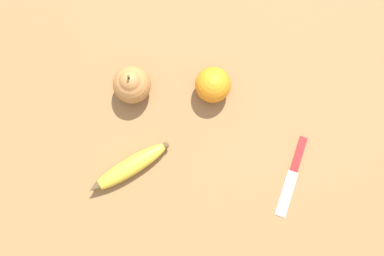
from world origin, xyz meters
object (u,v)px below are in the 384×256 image
(banana, at_px, (129,167))
(pear, at_px, (132,84))
(orange, at_px, (213,85))
(paring_knife, at_px, (293,173))

(banana, distance_m, pear, 0.18)
(banana, distance_m, orange, 0.25)
(orange, bearing_deg, banana, 87.12)
(orange, xyz_separation_m, paring_knife, (-0.25, 0.02, -0.04))
(pear, xyz_separation_m, paring_knife, (-0.38, -0.10, -0.04))
(paring_knife, bearing_deg, orange, -28.12)
(pear, bearing_deg, banana, 131.08)
(orange, relative_size, paring_knife, 0.45)
(banana, xyz_separation_m, pear, (0.11, -0.13, 0.03))
(orange, bearing_deg, paring_knife, 175.33)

